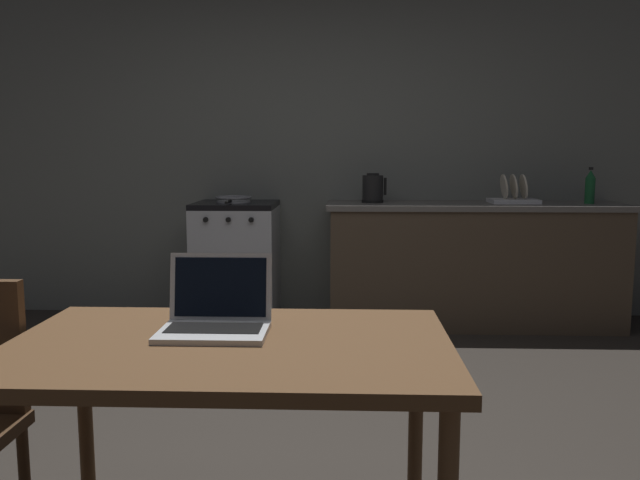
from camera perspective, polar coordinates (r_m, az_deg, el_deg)
The scene contains 10 objects.
ground_plane at distance 2.80m, azimuth -4.26°, elevation -19.23°, with size 12.00×12.00×0.00m, color #2D2823.
back_wall at distance 5.07m, azimuth 2.32°, elevation 8.77°, with size 6.40×0.10×2.73m, color slate.
kitchen_counter at distance 4.88m, azimuth 13.44°, elevation -2.08°, with size 2.16×0.64×0.91m.
stove_oven at distance 4.85m, azimuth -7.44°, elevation -2.02°, with size 0.60×0.62×0.91m.
dining_table at distance 1.90m, azimuth -8.03°, elevation -11.04°, with size 1.27×0.79×0.73m.
laptop at distance 1.97m, azimuth -9.28°, elevation -6.78°, with size 0.32×0.26×0.23m.
electric_kettle at distance 4.73m, azimuth 4.74°, elevation 4.59°, with size 0.18×0.16×0.22m.
bottle at distance 5.00m, azimuth 22.95°, elevation 4.41°, with size 0.07×0.07×0.26m.
frying_pan at distance 4.77m, azimuth -7.74°, elevation 3.63°, with size 0.27×0.44×0.05m.
dish_rack at distance 4.89m, azimuth 16.87°, elevation 3.73°, with size 0.34×0.26×0.21m.
Camera 1 is at (0.29, -2.48, 1.26)m, focal length 35.88 mm.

